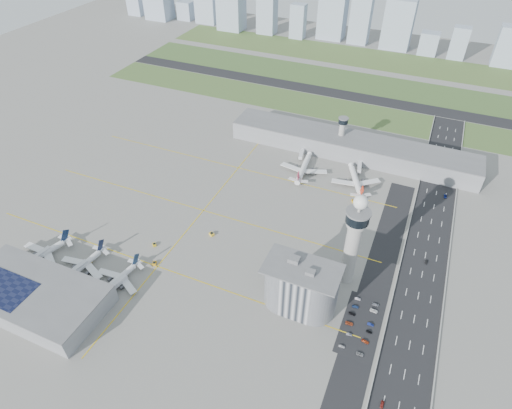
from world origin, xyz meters
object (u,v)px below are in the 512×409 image
at_px(tug_3, 212,234).
at_px(control_tower, 354,237).
at_px(airplane_far_a, 304,165).
at_px(jet_bridge_far_1, 360,164).
at_px(airplane_near_a, 39,253).
at_px(jet_bridge_near_2, 109,293).
at_px(airplane_near_c, 116,278).
at_px(car_hw_2, 445,196).
at_px(admin_building, 301,287).
at_px(car_lot_4, 355,306).
at_px(tug_1, 154,244).
at_px(car_lot_7, 365,341).
at_px(car_lot_0, 342,346).
at_px(jet_bridge_far_0, 303,151).
at_px(tug_4, 301,175).
at_px(car_lot_2, 349,323).
at_px(car_lot_8, 369,332).
at_px(car_hw_4, 434,151).
at_px(car_hw_0, 382,404).
at_px(jet_bridge_near_0, 32,263).
at_px(airplane_far_b, 356,177).
at_px(car_lot_10, 374,311).
at_px(car_lot_11, 376,305).
at_px(airplane_near_b, 80,264).
at_px(tug_5, 354,201).
at_px(jet_bridge_near_1, 69,277).
at_px(car_lot_6, 360,354).
at_px(car_lot_5, 358,299).
at_px(tug_0, 89,262).
at_px(tug_2, 154,263).
at_px(car_lot_1, 349,334).
at_px(car_lot_3, 352,314).
at_px(car_lot_9, 371,324).

bearing_deg(tug_3, control_tower, 118.69).
xyz_separation_m(airplane_far_a, jet_bridge_far_1, (40.60, 24.69, -3.58)).
relative_size(airplane_near_a, jet_bridge_near_2, 3.04).
bearing_deg(jet_bridge_far_1, airplane_near_c, -40.11).
bearing_deg(car_hw_2, airplane_near_a, -145.29).
relative_size(admin_building, car_lot_4, 11.10).
xyz_separation_m(tug_1, car_lot_7, (145.23, -16.68, -0.32)).
height_order(admin_building, car_lot_0, admin_building).
xyz_separation_m(jet_bridge_far_0, tug_4, (9.25, -31.68, -1.93)).
bearing_deg(car_lot_0, jet_bridge_near_2, 93.08).
height_order(control_tower, car_lot_2, control_tower).
xyz_separation_m(admin_building, car_lot_8, (41.42, -2.72, -14.73)).
bearing_deg(car_hw_4, control_tower, -105.27).
xyz_separation_m(tug_3, car_hw_0, (129.51, -71.42, -0.40)).
height_order(airplane_far_a, jet_bridge_near_0, airplane_far_a).
height_order(airplane_far_b, car_lot_10, airplane_far_b).
height_order(car_lot_4, car_lot_11, car_lot_4).
relative_size(admin_building, airplane_near_b, 1.06).
xyz_separation_m(jet_bridge_near_2, tug_5, (111.78, 144.63, -1.90)).
bearing_deg(tug_5, jet_bridge_near_2, 16.91).
xyz_separation_m(jet_bridge_near_1, tug_5, (141.78, 144.63, -1.90)).
xyz_separation_m(admin_building, airplane_near_b, (-133.31, -29.58, -9.77)).
bearing_deg(control_tower, tug_1, -169.58).
distance_m(admin_building, car_lot_6, 46.23).
relative_size(airplane_far_a, jet_bridge_near_2, 3.28).
relative_size(car_lot_5, car_hw_4, 0.89).
bearing_deg(car_lot_0, airplane_near_b, 88.25).
height_order(admin_building, tug_0, admin_building).
height_order(airplane_near_a, jet_bridge_far_0, airplane_near_a).
relative_size(tug_1, car_lot_7, 0.77).
distance_m(tug_2, car_hw_0, 153.78).
bearing_deg(car_lot_1, admin_building, 65.23).
xyz_separation_m(car_lot_2, car_lot_4, (0.40, 12.62, 0.04)).
bearing_deg(tug_2, car_lot_2, 158.84).
bearing_deg(car_lot_7, airplane_near_b, 105.80).
distance_m(tug_0, car_lot_8, 176.29).
relative_size(airplane_near_c, tug_4, 11.91).
height_order(tug_3, car_lot_6, tug_3).
bearing_deg(tug_0, tug_3, 60.51).
height_order(control_tower, tug_0, control_tower).
bearing_deg(car_lot_10, tug_0, 107.57).
distance_m(tug_3, car_lot_11, 116.01).
distance_m(admin_building, car_lot_3, 33.89).
bearing_deg(tug_0, tug_1, 63.83).
distance_m(airplane_near_c, car_lot_1, 139.90).
height_order(tug_5, car_lot_9, tug_5).
bearing_deg(airplane_near_a, car_lot_6, 111.51).
height_order(airplane_near_b, car_hw_2, airplane_near_b).
bearing_deg(tug_3, car_hw_2, 156.51).
bearing_deg(tug_5, car_hw_2, 173.05).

